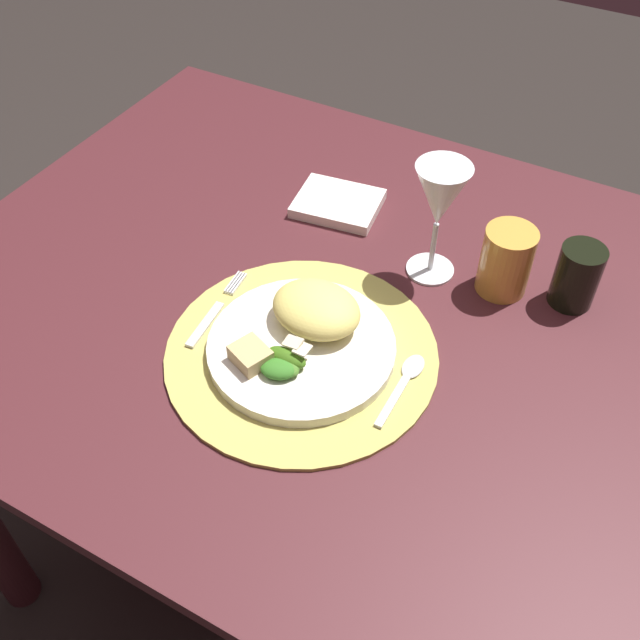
{
  "coord_description": "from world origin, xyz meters",
  "views": [
    {
      "loc": [
        0.37,
        -0.66,
        1.49
      ],
      "look_at": [
        0.04,
        -0.06,
        0.78
      ],
      "focal_mm": 41.43,
      "sensor_mm": 36.0,
      "label": 1
    }
  ],
  "objects": [
    {
      "name": "ground_plane",
      "position": [
        0.0,
        0.0,
        0.0
      ],
      "size": [
        6.0,
        6.0,
        0.0
      ],
      "primitive_type": "plane",
      "color": "black"
    },
    {
      "name": "dining_table",
      "position": [
        0.0,
        0.0,
        0.61
      ],
      "size": [
        1.11,
        0.92,
        0.76
      ],
      "color": "#461C21",
      "rests_on": "ground"
    },
    {
      "name": "placemat",
      "position": [
        0.04,
        -0.11,
        0.76
      ],
      "size": [
        0.36,
        0.36,
        0.01
      ],
      "primitive_type": "cylinder",
      "color": "tan",
      "rests_on": "dining_table"
    },
    {
      "name": "dinner_plate",
      "position": [
        0.04,
        -0.11,
        0.77
      ],
      "size": [
        0.25,
        0.25,
        0.02
      ],
      "primitive_type": "cylinder",
      "color": "white",
      "rests_on": "placemat"
    },
    {
      "name": "pasta_serving",
      "position": [
        0.04,
        -0.07,
        0.8
      ],
      "size": [
        0.13,
        0.11,
        0.05
      ],
      "primitive_type": "ellipsoid",
      "rotation": [
        0.0,
        0.0,
        3.05
      ],
      "color": "#E4D268",
      "rests_on": "dinner_plate"
    },
    {
      "name": "salad_greens",
      "position": [
        0.04,
        -0.16,
        0.79
      ],
      "size": [
        0.06,
        0.07,
        0.03
      ],
      "color": "#376415",
      "rests_on": "dinner_plate"
    },
    {
      "name": "bread_piece",
      "position": [
        0.0,
        -0.17,
        0.79
      ],
      "size": [
        0.06,
        0.05,
        0.02
      ],
      "primitive_type": "cube",
      "rotation": [
        0.0,
        0.0,
        2.76
      ],
      "color": "tan",
      "rests_on": "dinner_plate"
    },
    {
      "name": "fork",
      "position": [
        -0.1,
        -0.11,
        0.76
      ],
      "size": [
        0.03,
        0.15,
        0.0
      ],
      "color": "silver",
      "rests_on": "placemat"
    },
    {
      "name": "spoon",
      "position": [
        0.18,
        -0.09,
        0.76
      ],
      "size": [
        0.03,
        0.13,
        0.01
      ],
      "color": "silver",
      "rests_on": "placemat"
    },
    {
      "name": "napkin",
      "position": [
        -0.06,
        0.19,
        0.77
      ],
      "size": [
        0.14,
        0.12,
        0.02
      ],
      "primitive_type": "cube",
      "rotation": [
        0.0,
        0.0,
        0.14
      ],
      "color": "white",
      "rests_on": "dining_table"
    },
    {
      "name": "wine_glass",
      "position": [
        0.12,
        0.12,
        0.88
      ],
      "size": [
        0.08,
        0.08,
        0.18
      ],
      "color": "silver",
      "rests_on": "dining_table"
    },
    {
      "name": "amber_tumbler",
      "position": [
        0.23,
        0.14,
        0.81
      ],
      "size": [
        0.07,
        0.07,
        0.1
      ],
      "primitive_type": "cylinder",
      "color": "gold",
      "rests_on": "dining_table"
    },
    {
      "name": "dark_tumbler",
      "position": [
        0.32,
        0.16,
        0.8
      ],
      "size": [
        0.06,
        0.06,
        0.09
      ],
      "primitive_type": "cylinder",
      "color": "black",
      "rests_on": "dining_table"
    }
  ]
}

